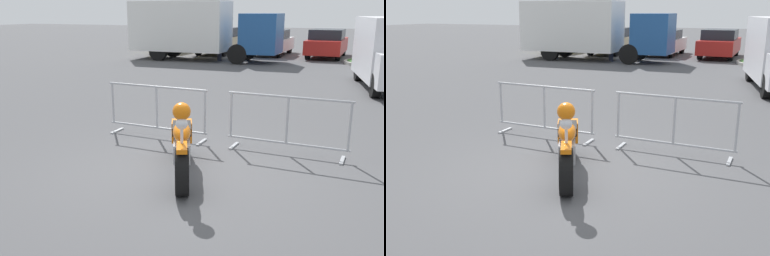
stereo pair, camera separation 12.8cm
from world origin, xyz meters
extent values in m
plane|color=#4C4C4F|center=(0.00, 0.00, 0.00)|extent=(120.00, 120.00, 0.00)
cylinder|color=black|center=(0.37, -0.82, 0.34)|extent=(0.46, 0.69, 0.68)
cylinder|color=black|center=(-0.32, 0.67, 0.34)|extent=(0.46, 0.69, 0.68)
cube|color=silver|center=(0.03, -0.07, 0.44)|extent=(0.60, 0.91, 0.30)
ellipsoid|color=orange|center=(0.11, -0.25, 0.74)|extent=(0.50, 0.65, 0.27)
cube|color=black|center=(-0.05, 0.10, 0.70)|extent=(0.50, 0.62, 0.13)
cube|color=orange|center=(-0.21, 0.42, 0.55)|extent=(0.47, 0.49, 0.34)
cube|color=orange|center=(0.37, -0.82, 0.70)|extent=(0.31, 0.45, 0.06)
cylinder|color=silver|center=(0.33, -0.72, 0.84)|extent=(0.06, 0.06, 0.48)
sphere|color=silver|center=(0.35, -0.77, 1.02)|extent=(0.17, 0.17, 0.17)
sphere|color=orange|center=(0.33, -0.72, 1.18)|extent=(0.25, 0.25, 0.25)
cylinder|color=#9EA0A5|center=(-1.30, 1.56, 1.05)|extent=(2.22, 0.08, 0.04)
cylinder|color=#9EA0A5|center=(-1.30, 1.56, 0.20)|extent=(2.22, 0.08, 0.04)
cylinder|color=#9EA0A5|center=(-2.36, 1.59, 0.62)|extent=(0.04, 0.04, 0.85)
cylinder|color=#9EA0A5|center=(-1.30, 1.56, 0.62)|extent=(0.04, 0.04, 0.85)
cylinder|color=#9EA0A5|center=(-0.23, 1.54, 0.62)|extent=(0.04, 0.04, 0.85)
cube|color=#9EA0A5|center=(-2.29, 1.58, 0.01)|extent=(0.07, 0.44, 0.03)
cube|color=#9EA0A5|center=(-0.30, 1.55, 0.01)|extent=(0.07, 0.44, 0.03)
cylinder|color=#9EA0A5|center=(1.35, 1.56, 1.05)|extent=(2.22, 0.08, 0.04)
cylinder|color=#9EA0A5|center=(1.35, 1.56, 0.20)|extent=(2.22, 0.08, 0.04)
cylinder|color=#9EA0A5|center=(0.29, 1.59, 0.62)|extent=(0.04, 0.04, 0.85)
cylinder|color=#9EA0A5|center=(1.35, 1.56, 0.62)|extent=(0.04, 0.04, 0.85)
cylinder|color=#9EA0A5|center=(2.41, 1.54, 0.62)|extent=(0.04, 0.04, 0.85)
cube|color=#9EA0A5|center=(0.36, 1.58, 0.01)|extent=(0.07, 0.44, 0.03)
cube|color=#9EA0A5|center=(2.34, 1.55, 0.01)|extent=(0.07, 0.44, 0.03)
cube|color=white|center=(-6.98, 14.89, 1.73)|extent=(5.08, 2.48, 2.50)
cube|color=#1E4C8C|center=(-2.68, 15.04, 1.43)|extent=(1.88, 2.25, 1.90)
cylinder|color=black|center=(-3.65, 15.97, 0.48)|extent=(0.97, 0.31, 0.96)
cylinder|color=black|center=(-3.58, 14.04, 0.48)|extent=(0.97, 0.31, 0.96)
cylinder|color=black|center=(-7.86, 15.82, 0.48)|extent=(0.97, 0.31, 0.96)
cylinder|color=black|center=(-7.79, 13.89, 0.48)|extent=(0.97, 0.31, 0.96)
cylinder|color=black|center=(2.72, 7.79, 0.36)|extent=(0.37, 0.75, 0.72)
cylinder|color=black|center=(2.08, 11.03, 0.36)|extent=(0.37, 0.75, 0.72)
cube|color=yellow|center=(-9.21, 18.70, 0.57)|extent=(1.64, 4.00, 0.65)
cube|color=#1E232B|center=(-9.21, 18.56, 1.12)|extent=(1.50, 2.05, 0.46)
cylinder|color=black|center=(-9.89, 19.98, 0.30)|extent=(0.21, 0.60, 0.59)
cylinder|color=black|center=(-8.52, 19.97, 0.30)|extent=(0.21, 0.60, 0.59)
cylinder|color=black|center=(-9.90, 17.42, 0.30)|extent=(0.21, 0.60, 0.59)
cylinder|color=black|center=(-8.53, 17.42, 0.30)|extent=(0.21, 0.60, 0.59)
cube|color=tan|center=(-6.14, 18.61, 0.64)|extent=(1.84, 4.49, 0.73)
cube|color=#1E232B|center=(-6.14, 18.46, 1.26)|extent=(1.69, 2.30, 0.52)
cylinder|color=black|center=(-6.90, 20.05, 0.33)|extent=(0.23, 0.67, 0.67)
cylinder|color=black|center=(-5.37, 20.04, 0.33)|extent=(0.23, 0.67, 0.67)
cylinder|color=black|center=(-6.91, 17.18, 0.33)|extent=(0.23, 0.67, 0.67)
cylinder|color=black|center=(-5.38, 17.17, 0.33)|extent=(0.23, 0.67, 0.67)
cube|color=white|center=(-3.07, 19.17, 0.60)|extent=(1.75, 4.25, 0.69)
cube|color=#1E232B|center=(-3.07, 19.02, 1.19)|extent=(1.60, 2.18, 0.49)
cylinder|color=black|center=(-3.79, 20.53, 0.32)|extent=(0.22, 0.63, 0.63)
cylinder|color=black|center=(-2.34, 20.52, 0.32)|extent=(0.22, 0.63, 0.63)
cylinder|color=black|center=(-3.80, 17.81, 0.32)|extent=(0.22, 0.63, 0.63)
cylinder|color=black|center=(-2.35, 17.80, 0.32)|extent=(0.22, 0.63, 0.63)
cube|color=#B21E19|center=(0.00, 19.02, 0.64)|extent=(1.86, 4.52, 0.73)
cube|color=#1E232B|center=(0.00, 18.86, 1.27)|extent=(1.70, 2.32, 0.52)
cylinder|color=black|center=(-0.77, 20.46, 0.34)|extent=(0.23, 0.67, 0.67)
cylinder|color=black|center=(0.78, 20.46, 0.34)|extent=(0.23, 0.67, 0.67)
cylinder|color=black|center=(-0.78, 17.58, 0.34)|extent=(0.23, 0.67, 0.67)
cylinder|color=black|center=(0.76, 17.57, 0.34)|extent=(0.23, 0.67, 0.67)
cylinder|color=#262838|center=(-4.92, 15.22, 0.42)|extent=(0.26, 0.26, 0.85)
cylinder|color=maroon|center=(-4.92, 15.22, 1.16)|extent=(0.37, 0.37, 0.62)
sphere|color=tan|center=(-4.92, 15.22, 1.58)|extent=(0.22, 0.22, 0.22)
sphere|color=#1E511E|center=(2.85, 16.62, 0.56)|extent=(0.99, 0.99, 0.99)
sphere|color=#3D7A38|center=(2.36, 16.96, 0.59)|extent=(1.05, 1.05, 1.05)
camera|label=1|loc=(2.74, -5.90, 2.53)|focal=40.00mm
camera|label=2|loc=(2.86, -5.85, 2.53)|focal=40.00mm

